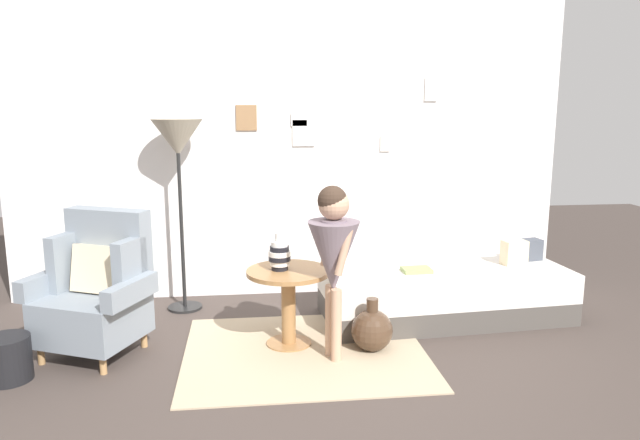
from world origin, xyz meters
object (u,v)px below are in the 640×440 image
at_px(magazine_basket, 8,359).
at_px(person_child, 334,250).
at_px(armchair, 97,290).
at_px(floor_lamp, 178,145).
at_px(daybed, 445,293).
at_px(vase_striped, 280,255).
at_px(demijohn_near, 372,330).
at_px(side_table, 288,291).
at_px(book_on_daybed, 417,270).

bearing_deg(magazine_basket, person_child, 2.11).
distance_m(armchair, floor_lamp, 1.32).
height_order(armchair, daybed, armchair).
height_order(vase_striped, demijohn_near, vase_striped).
distance_m(side_table, demijohn_near, 0.64).
xyz_separation_m(vase_striped, book_on_daybed, (1.07, 0.34, -0.24)).
height_order(side_table, vase_striped, vase_striped).
xyz_separation_m(armchair, demijohn_near, (1.86, -0.20, -0.29)).
relative_size(daybed, person_child, 1.67).
distance_m(book_on_daybed, magazine_basket, 2.87).
height_order(side_table, magazine_basket, side_table).
height_order(demijohn_near, magazine_basket, demijohn_near).
xyz_separation_m(vase_striped, demijohn_near, (0.62, -0.17, -0.51)).
bearing_deg(floor_lamp, daybed, -12.28).
height_order(daybed, vase_striped, vase_striped).
relative_size(floor_lamp, person_child, 1.33).
distance_m(person_child, magazine_basket, 2.12).
bearing_deg(vase_striped, book_on_daybed, 17.76).
bearing_deg(demijohn_near, side_table, 163.78).
bearing_deg(daybed, armchair, -171.70).
distance_m(armchair, book_on_daybed, 2.33).
relative_size(person_child, book_on_daybed, 5.32).
relative_size(side_table, vase_striped, 2.22).
distance_m(vase_striped, person_child, 0.45).
relative_size(side_table, demijohn_near, 1.55).
xyz_separation_m(daybed, magazine_basket, (-3.02, -0.76, -0.06)).
xyz_separation_m(side_table, floor_lamp, (-0.81, 0.87, 0.96)).
bearing_deg(vase_striped, armchair, 178.56).
relative_size(vase_striped, demijohn_near, 0.70).
height_order(daybed, magazine_basket, daybed).
bearing_deg(floor_lamp, side_table, -46.99).
xyz_separation_m(daybed, side_table, (-1.27, -0.41, 0.19)).
xyz_separation_m(floor_lamp, person_child, (1.09, -1.14, -0.60)).
bearing_deg(side_table, daybed, 18.08).
relative_size(person_child, magazine_basket, 4.18).
bearing_deg(armchair, daybed, 8.30).
bearing_deg(armchair, magazine_basket, -140.11).
xyz_separation_m(vase_striped, magazine_basket, (-1.70, -0.35, -0.52)).
distance_m(armchair, person_child, 1.63).
bearing_deg(person_child, vase_striped, 140.25).
bearing_deg(daybed, book_on_daybed, -166.40).
height_order(book_on_daybed, demijohn_near, book_on_daybed).
bearing_deg(daybed, person_child, -145.35).
bearing_deg(demijohn_near, magazine_basket, -175.52).
distance_m(side_table, floor_lamp, 1.52).
bearing_deg(demijohn_near, floor_lamp, 143.09).
bearing_deg(vase_striped, daybed, 16.98).
bearing_deg(book_on_daybed, daybed, 13.60).
relative_size(armchair, magazine_basket, 3.46).
bearing_deg(book_on_daybed, person_child, -139.79).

